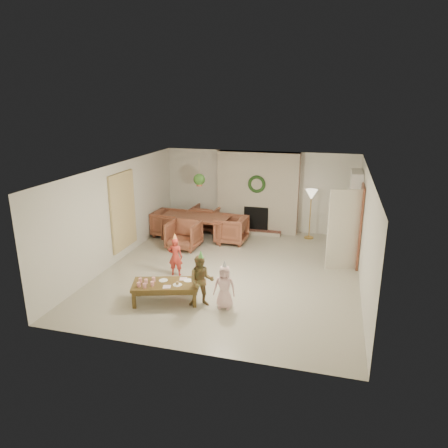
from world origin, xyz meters
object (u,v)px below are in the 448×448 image
(dining_table, at_px, (196,227))
(child_plaid, at_px, (201,281))
(child_red, at_px, (175,257))
(dining_chair_near, at_px, (184,235))
(coffee_table_top, at_px, (165,284))
(dining_chair_far, at_px, (206,218))
(child_pink, at_px, (224,287))
(dining_chair_right, at_px, (231,230))
(dining_chair_left, at_px, (169,223))

(dining_table, relative_size, child_plaid, 1.89)
(child_red, bearing_deg, child_plaid, 123.27)
(dining_chair_near, bearing_deg, coffee_table_top, -73.29)
(dining_table, bearing_deg, dining_chair_far, 90.00)
(dining_chair_near, distance_m, child_pink, 3.62)
(dining_chair_far, bearing_deg, child_red, 98.90)
(dining_chair_near, bearing_deg, child_pink, -53.54)
(dining_chair_near, bearing_deg, child_red, -72.48)
(dining_chair_near, relative_size, dining_chair_right, 1.00)
(dining_table, xyz_separation_m, dining_chair_far, (0.05, 0.89, 0.04))
(dining_chair_right, bearing_deg, dining_table, -90.00)
(child_red, bearing_deg, child_pink, 134.43)
(child_pink, bearing_deg, dining_chair_near, 119.69)
(child_plaid, relative_size, child_pink, 1.18)
(dining_chair_far, bearing_deg, dining_chair_near, 90.00)
(dining_chair_right, bearing_deg, child_red, -11.97)
(dining_table, height_order, dining_chair_right, dining_chair_right)
(dining_chair_far, distance_m, dining_chair_left, 1.26)
(child_pink, bearing_deg, coffee_table_top, 178.88)
(dining_chair_right, xyz_separation_m, child_red, (-0.70, -2.61, 0.07))
(dining_table, relative_size, dining_chair_near, 2.34)
(dining_chair_right, bearing_deg, coffee_table_top, -2.93)
(dining_chair_right, relative_size, child_pink, 0.96)
(dining_chair_right, xyz_separation_m, child_pink, (0.83, -3.85, 0.06))
(dining_chair_far, height_order, coffee_table_top, dining_chair_far)
(dining_chair_far, height_order, child_red, child_red)
(dining_chair_left, relative_size, child_red, 0.93)
(dining_chair_far, xyz_separation_m, coffee_table_top, (0.65, -4.86, -0.01))
(child_red, bearing_deg, dining_chair_near, -82.03)
(dining_table, xyz_separation_m, child_red, (0.41, -2.67, 0.11))
(dining_chair_far, relative_size, child_pink, 0.96)
(child_plaid, bearing_deg, child_red, 113.05)
(dining_chair_far, bearing_deg, dining_chair_left, 45.00)
(child_plaid, bearing_deg, child_pink, -12.91)
(dining_chair_near, distance_m, dining_chair_right, 1.42)
(dining_chair_left, xyz_separation_m, coffee_table_top, (1.59, -4.02, -0.01))
(coffee_table_top, bearing_deg, dining_chair_right, 66.75)
(dining_table, distance_m, coffee_table_top, 4.03)
(dining_chair_near, height_order, dining_chair_right, same)
(dining_chair_near, distance_m, dining_chair_far, 1.78)
(dining_chair_near, height_order, coffee_table_top, dining_chair_near)
(dining_table, height_order, child_pink, child_pink)
(dining_chair_left, xyz_separation_m, child_red, (1.30, -2.71, 0.07))
(dining_chair_far, height_order, dining_chair_right, same)
(child_red, bearing_deg, dining_chair_far, -90.66)
(coffee_table_top, bearing_deg, child_plaid, -15.42)
(dining_table, relative_size, dining_chair_left, 2.34)
(dining_chair_left, bearing_deg, dining_chair_far, -45.00)
(dining_chair_near, xyz_separation_m, child_plaid, (1.52, -3.06, 0.14))
(child_pink, bearing_deg, dining_chair_right, 98.53)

